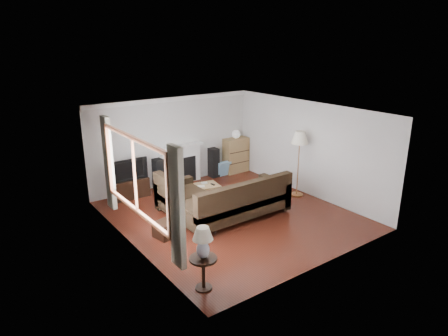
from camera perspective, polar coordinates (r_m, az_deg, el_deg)
room at (r=9.15m, az=1.10°, el=0.42°), size 5.10×5.60×2.54m
window at (r=7.72m, az=-12.65°, el=-1.03°), size 0.12×2.74×1.54m
curtain_near at (r=6.52m, az=-6.73°, el=-5.75°), size 0.10×0.35×2.10m
curtain_far at (r=9.14m, az=-16.15°, el=0.67°), size 0.10×0.35×2.10m
fireplace at (r=11.54m, az=-6.22°, el=0.55°), size 1.40×0.26×1.15m
tv_stand at (r=10.84m, az=-13.42°, el=-2.82°), size 1.01×0.45×0.50m
television at (r=10.67m, az=-13.62°, el=-0.12°), size 0.99×0.13×0.57m
speaker_left at (r=11.17m, az=-9.34°, el=-0.91°), size 0.26×0.30×0.88m
speaker_right at (r=12.06m, az=-1.49°, el=0.77°), size 0.25×0.30×0.89m
bookshelf at (r=12.49m, az=1.71°, el=1.85°), size 0.79×0.38×1.09m
globe_lamp at (r=12.32m, az=1.74°, el=4.85°), size 0.25×0.25×0.25m
sectional_sofa at (r=9.26m, az=1.60°, el=-4.53°), size 2.88×2.10×0.93m
coffee_table at (r=10.41m, az=-3.48°, el=-3.54°), size 1.08×0.72×0.39m
footstool at (r=8.62m, az=-8.39°, el=-8.68°), size 0.48×0.48×0.34m
floor_lamp at (r=10.66m, az=10.57°, el=0.58°), size 0.56×0.56×1.76m
side_table at (r=6.87m, az=-2.95°, el=-14.77°), size 0.47×0.47×0.59m
table_lamp at (r=6.58m, az=-3.03°, el=-10.62°), size 0.34×0.34×0.55m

